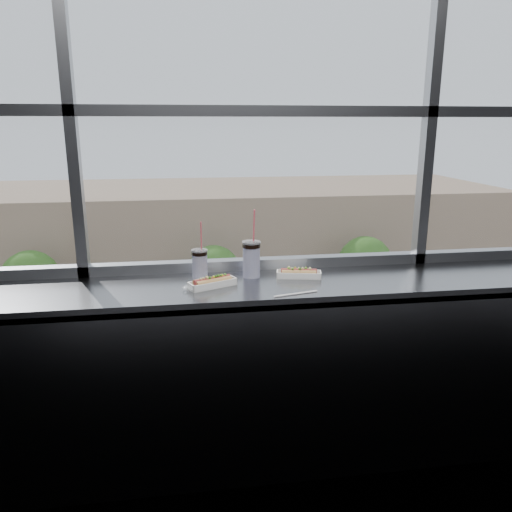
{
  "coord_description": "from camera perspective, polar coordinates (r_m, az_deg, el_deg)",
  "views": [
    {
      "loc": [
        -0.44,
        -1.31,
        1.93
      ],
      "look_at": [
        -0.06,
        1.23,
        1.25
      ],
      "focal_mm": 35.0,
      "sensor_mm": 36.0,
      "label": 1
    }
  ],
  "objects": [
    {
      "name": "loose_straw",
      "position": [
        2.52,
        4.59,
        -4.32
      ],
      "size": [
        0.24,
        0.06,
        0.01
      ],
      "primitive_type": "cylinder",
      "rotation": [
        0.0,
        1.57,
        0.23
      ],
      "color": "white",
      "rests_on": "counter"
    },
    {
      "name": "car_near_c",
      "position": [
        22.21,
        -7.18,
        -17.4
      ],
      "size": [
        3.45,
        6.65,
        2.12
      ],
      "primitive_type": "imported",
      "rotation": [
        0.0,
        0.0,
        1.7
      ],
      "color": "maroon",
      "rests_on": "street_asphalt"
    },
    {
      "name": "pedestrian_d",
      "position": [
        35.25,
        10.16,
        -4.86
      ],
      "size": [
        1.01,
        0.76,
        2.28
      ],
      "primitive_type": "imported",
      "rotation": [
        0.0,
        0.0,
        3.14
      ],
      "color": "#66605B",
      "rests_on": "far_sidewalk"
    },
    {
      "name": "tree_center",
      "position": [
        32.22,
        -4.83,
        -1.86
      ],
      "size": [
        3.49,
        3.49,
        5.45
      ],
      "color": "#47382B",
      "rests_on": "far_sidewalk"
    },
    {
      "name": "pedestrian_c",
      "position": [
        34.56,
        3.56,
        -5.25
      ],
      "size": [
        0.91,
        0.69,
        2.06
      ],
      "primitive_type": "imported",
      "color": "#66605B",
      "rests_on": "far_sidewalk"
    },
    {
      "name": "counter_fascia",
      "position": [
        2.71,
        2.14,
        -15.85
      ],
      "size": [
        6.0,
        0.04,
        1.04
      ],
      "primitive_type": "cube",
      "color": "gray",
      "rests_on": "ground"
    },
    {
      "name": "far_building",
      "position": [
        41.78,
        -7.74,
        2.37
      ],
      "size": [
        50.0,
        14.0,
        8.0
      ],
      "primitive_type": "cube",
      "color": "#8E755E",
      "rests_on": "plaza_ground"
    },
    {
      "name": "soda_cup_right",
      "position": [
        2.78,
        -0.53,
        -0.15
      ],
      "size": [
        0.11,
        0.11,
        0.39
      ],
      "color": "white",
      "rests_on": "counter"
    },
    {
      "name": "car_far_a",
      "position": [
        30.64,
        -25.24,
        -9.25
      ],
      "size": [
        2.82,
        6.61,
        2.19
      ],
      "primitive_type": "imported",
      "rotation": [
        0.0,
        0.0,
        1.56
      ],
      "color": "#2E2A29",
      "rests_on": "street_asphalt"
    },
    {
      "name": "hotdog_tray_left",
      "position": [
        2.64,
        -5.01,
        -3.0
      ],
      "size": [
        0.27,
        0.18,
        0.06
      ],
      "rotation": [
        0.0,
        0.0,
        0.42
      ],
      "color": "white",
      "rests_on": "counter"
    },
    {
      "name": "hotdog_tray_right",
      "position": [
        2.79,
        4.92,
        -1.98
      ],
      "size": [
        0.26,
        0.13,
        0.06
      ],
      "rotation": [
        0.0,
        0.0,
        -0.22
      ],
      "color": "white",
      "rests_on": "counter"
    },
    {
      "name": "tree_left",
      "position": [
        33.48,
        -24.35,
        -2.43
      ],
      "size": [
        3.54,
        3.54,
        5.53
      ],
      "color": "#47382B",
      "rests_on": "far_sidewalk"
    },
    {
      "name": "counter",
      "position": [
        2.72,
        1.25,
        -3.62
      ],
      "size": [
        6.0,
        0.55,
        0.06
      ],
      "primitive_type": "cube",
      "color": "gray",
      "rests_on": "ground"
    },
    {
      "name": "window_glass",
      "position": [
        2.89,
        0.33,
        22.18
      ],
      "size": [
        6.0,
        0.0,
        6.0
      ],
      "primitive_type": "plane",
      "rotation": [
        1.57,
        0.0,
        0.0
      ],
      "color": "silver",
      "rests_on": "ground"
    },
    {
      "name": "car_far_b",
      "position": [
        29.46,
        -2.76,
        -9.02
      ],
      "size": [
        2.73,
        5.89,
        1.92
      ],
      "primitive_type": "imported",
      "rotation": [
        0.0,
        0.0,
        1.51
      ],
      "color": "maroon",
      "rests_on": "street_asphalt"
    },
    {
      "name": "plaza_ground",
      "position": [
        48.09,
        -7.7,
        -0.89
      ],
      "size": [
        120.0,
        120.0,
        0.0
      ],
      "primitive_type": "plane",
      "color": "tan",
      "rests_on": "ground"
    },
    {
      "name": "street_asphalt",
      "position": [
        26.21,
        -6.69,
        -14.74
      ],
      "size": [
        80.0,
        10.0,
        0.06
      ],
      "primitive_type": "cube",
      "color": "black",
      "rests_on": "plaza_ground"
    },
    {
      "name": "wrapper",
      "position": [
        2.6,
        -7.17,
        -3.59
      ],
      "size": [
        0.11,
        0.08,
        0.03
      ],
      "primitive_type": "ellipsoid",
      "color": "silver",
      "rests_on": "counter"
    },
    {
      "name": "far_sidewalk",
      "position": [
        33.41,
        -7.19,
        -8.0
      ],
      "size": [
        80.0,
        6.0,
        0.04
      ],
      "primitive_type": "cube",
      "color": "tan",
      "rests_on": "plaza_ground"
    },
    {
      "name": "tree_right",
      "position": [
        34.3,
        12.35,
        -0.82
      ],
      "size": [
        3.65,
        3.65,
        5.7
      ],
      "color": "#47382B",
      "rests_on": "far_sidewalk"
    },
    {
      "name": "window_mullions",
      "position": [
        2.87,
        0.4,
        22.23
      ],
      "size": [
        6.0,
        0.08,
        2.4
      ],
      "primitive_type": null,
      "color": "gray",
      "rests_on": "ground"
    },
    {
      "name": "car_near_d",
      "position": [
        23.4,
        11.06,
        -16.05
      ],
      "size": [
        2.84,
        5.94,
        1.92
      ],
      "primitive_type": "imported",
      "rotation": [
        0.0,
        0.0,
        1.49
      ],
      "color": "white",
      "rests_on": "street_asphalt"
    },
    {
      "name": "soda_cup_left",
      "position": [
        2.72,
        -6.45,
        -0.87
      ],
      "size": [
        0.09,
        0.09,
        0.33
      ],
      "color": "white",
      "rests_on": "counter"
    },
    {
      "name": "wall_back_lower",
      "position": [
        3.17,
        0.34,
        -11.01
      ],
      "size": [
        6.0,
        0.0,
        6.0
      ],
      "primitive_type": "plane",
      "rotation": [
        1.57,
        0.0,
        0.0
      ],
      "color": "black",
      "rests_on": "ground"
    }
  ]
}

